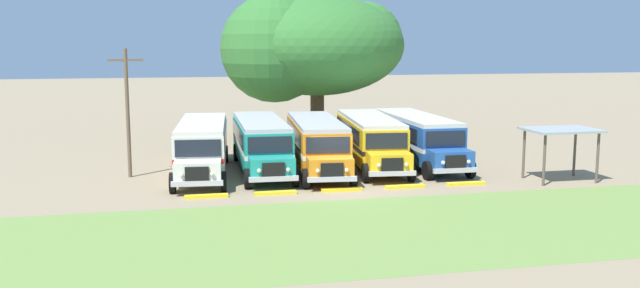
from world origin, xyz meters
The scene contains 15 objects.
ground_plane centered at (0.00, 0.00, 0.00)m, with size 220.00×220.00×0.00m, color #937F60.
foreground_grass_strip centered at (0.00, -7.45, 0.00)m, with size 80.00×10.32×0.01m, color olive.
parked_bus_slot_0 centered at (-6.30, 5.61, 1.58)m, with size 3.58×10.98×2.82m.
parked_bus_slot_1 centered at (-3.03, 5.92, 1.58)m, with size 2.98×10.88×2.82m.
parked_bus_slot_2 centered at (0.02, 5.21, 1.58)m, with size 3.51×10.97×2.82m.
parked_bus_slot_3 centered at (3.37, 5.92, 1.58)m, with size 3.63×10.98×2.82m.
parked_bus_slot_4 centered at (6.30, 6.04, 1.58)m, with size 2.81×10.86×2.82m.
curb_wheelstop_0 centered at (-6.46, -0.49, 0.07)m, with size 2.00×0.36×0.15m, color yellow.
curb_wheelstop_1 centered at (-3.23, -0.49, 0.07)m, with size 2.00×0.36×0.15m, color yellow.
curb_wheelstop_2 centered at (0.00, -0.49, 0.07)m, with size 2.00×0.36×0.15m, color yellow.
curb_wheelstop_3 centered at (3.23, -0.49, 0.07)m, with size 2.00×0.36×0.15m, color yellow.
curb_wheelstop_4 centered at (6.46, -0.49, 0.07)m, with size 2.00×0.36×0.15m, color yellow.
broad_shade_tree centered at (2.15, 16.66, 6.83)m, with size 13.81×13.28×10.46m.
utility_pole centered at (-10.15, 5.37, 3.64)m, with size 1.80×0.20×6.80m.
waiting_shelter centered at (11.66, -0.50, 2.45)m, with size 3.60×2.60×2.72m.
Camera 1 is at (-8.05, -31.51, 7.13)m, focal length 38.09 mm.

